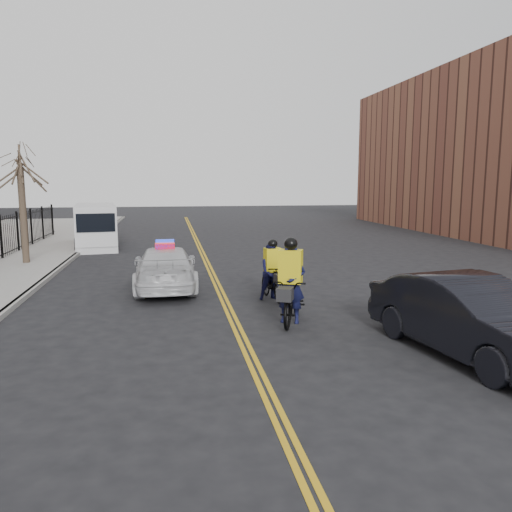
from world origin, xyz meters
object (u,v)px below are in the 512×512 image
object	(u,v)px
dark_sedan	(471,317)
cargo_van	(96,227)
cyclist_far	(273,276)
police_cruiser	(166,268)
cyclist_near	(290,293)

from	to	relation	value
dark_sedan	cargo_van	size ratio (longest dim) A/B	0.86
cargo_van	cyclist_far	size ratio (longest dim) A/B	3.04
police_cruiser	cyclist_near	bearing A→B (deg)	123.86
dark_sedan	cyclist_far	size ratio (longest dim) A/B	2.63
cargo_van	cyclist_far	bearing A→B (deg)	-70.40
dark_sedan	cyclist_near	size ratio (longest dim) A/B	2.11
cargo_van	cyclist_near	world-z (taller)	cargo_van
police_cruiser	cyclist_far	xyz separation A→B (m)	(3.19, -2.15, 0.01)
cargo_van	cyclist_far	distance (m)	15.01
police_cruiser	cargo_van	xyz separation A→B (m)	(-3.74, 11.15, 0.41)
cargo_van	police_cruiser	bearing A→B (deg)	-79.38
police_cruiser	cyclist_far	distance (m)	3.85
cyclist_near	cargo_van	bearing A→B (deg)	136.59
police_cruiser	cargo_van	distance (m)	11.77
cyclist_far	dark_sedan	bearing A→B (deg)	-69.83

